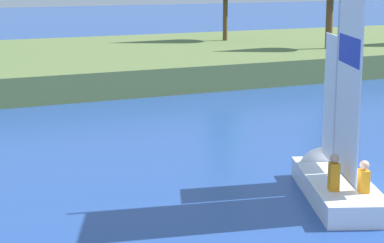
{
  "coord_description": "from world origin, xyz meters",
  "views": [
    {
      "loc": [
        -5.98,
        -7.11,
        4.99
      ],
      "look_at": [
        1.75,
        9.17,
        1.2
      ],
      "focal_mm": 66.09,
      "sensor_mm": 36.0,
      "label": 1
    }
  ],
  "objects": [
    {
      "name": "sailboat",
      "position": [
        3.75,
        5.81,
        0.52
      ],
      "size": [
        2.91,
        4.6,
        6.49
      ],
      "rotation": [
        0.0,
        0.0,
        1.17
      ],
      "color": "white",
      "rests_on": "ground"
    }
  ]
}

